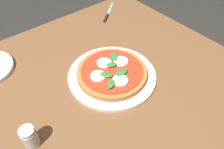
{
  "coord_description": "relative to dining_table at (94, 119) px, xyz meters",
  "views": [
    {
      "loc": [
        -0.21,
        -0.36,
        1.28
      ],
      "look_at": [
        0.11,
        0.04,
        0.75
      ],
      "focal_mm": 34.69,
      "sensor_mm": 36.0,
      "label": 1
    }
  ],
  "objects": [
    {
      "name": "dining_table",
      "position": [
        0.0,
        0.0,
        0.0
      ],
      "size": [
        1.13,
        0.98,
        0.74
      ],
      "color": "brown",
      "rests_on": "ground_plane"
    },
    {
      "name": "serving_tray",
      "position": [
        0.11,
        0.04,
        0.11
      ],
      "size": [
        0.3,
        0.3,
        0.01
      ],
      "primitive_type": "cylinder",
      "color": "silver",
      "rests_on": "dining_table"
    },
    {
      "name": "pizza",
      "position": [
        0.11,
        0.04,
        0.13
      ],
      "size": [
        0.24,
        0.24,
        0.03
      ],
      "color": "#B27033",
      "rests_on": "serving_tray"
    },
    {
      "name": "knife",
      "position": [
        0.36,
        0.37,
        0.11
      ],
      "size": [
        0.15,
        0.12,
        0.01
      ],
      "color": "black",
      "rests_on": "dining_table"
    },
    {
      "name": "pepper_shaker",
      "position": [
        -0.21,
        -0.02,
        0.14
      ],
      "size": [
        0.04,
        0.04,
        0.07
      ],
      "color": "#B2B7AD",
      "rests_on": "dining_table"
    }
  ]
}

